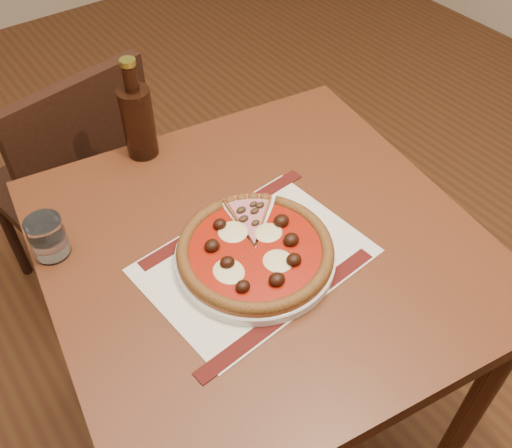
{
  "coord_description": "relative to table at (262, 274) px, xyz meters",
  "views": [
    {
      "loc": [
        -0.37,
        -0.3,
        1.56
      ],
      "look_at": [
        0.07,
        0.3,
        0.78
      ],
      "focal_mm": 40.0,
      "sensor_mm": 36.0,
      "label": 1
    }
  ],
  "objects": [
    {
      "name": "ham_slice",
      "position": [
        0.02,
        0.05,
        0.13
      ],
      "size": [
        0.11,
        0.14,
        0.02
      ],
      "rotation": [
        0.0,
        0.0,
        1.05
      ],
      "color": "#A95F28",
      "rests_on": "plate"
    },
    {
      "name": "plate",
      "position": [
        -0.04,
        -0.03,
        0.11
      ],
      "size": [
        0.3,
        0.3,
        0.02
      ],
      "primitive_type": "cylinder",
      "color": "white",
      "rests_on": "placemat"
    },
    {
      "name": "water_glass",
      "position": [
        -0.33,
        0.21,
        0.14
      ],
      "size": [
        0.09,
        0.09,
        0.08
      ],
      "primitive_type": "cylinder",
      "rotation": [
        0.0,
        0.0,
        0.35
      ],
      "color": "white",
      "rests_on": "table"
    },
    {
      "name": "bottle",
      "position": [
        -0.05,
        0.37,
        0.19
      ],
      "size": [
        0.07,
        0.07,
        0.23
      ],
      "color": "black",
      "rests_on": "table"
    },
    {
      "name": "chair_far",
      "position": [
        -0.13,
        0.7,
        -0.17
      ],
      "size": [
        0.46,
        0.46,
        0.84
      ],
      "rotation": [
        0.0,
        0.0,
        3.32
      ],
      "color": "black",
      "rests_on": "ground"
    },
    {
      "name": "pizza",
      "position": [
        -0.04,
        -0.03,
        0.13
      ],
      "size": [
        0.29,
        0.29,
        0.04
      ],
      "color": "#A95F28",
      "rests_on": "plate"
    },
    {
      "name": "placemat",
      "position": [
        -0.04,
        -0.03,
        0.1
      ],
      "size": [
        0.42,
        0.32,
        0.0
      ],
      "primitive_type": "cube",
      "rotation": [
        0.0,
        0.0,
        0.09
      ],
      "color": "beige",
      "rests_on": "table"
    },
    {
      "name": "table",
      "position": [
        0.0,
        0.0,
        0.0
      ],
      "size": [
        0.91,
        0.91,
        0.75
      ],
      "rotation": [
        0.0,
        0.0,
        -0.14
      ],
      "color": "#592A15",
      "rests_on": "ground"
    }
  ]
}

